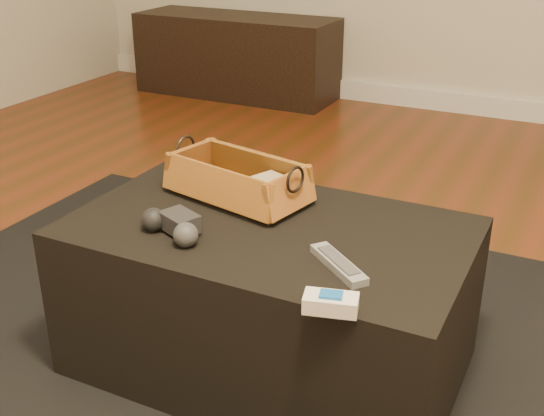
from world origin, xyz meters
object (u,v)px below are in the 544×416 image
at_px(ottoman, 269,297).
at_px(wicker_basket, 238,182).
at_px(silver_remote, 338,264).
at_px(cream_gadget, 331,303).
at_px(media_cabinet, 237,56).
at_px(game_controller, 173,225).
at_px(tv_remote, 229,189).

xyz_separation_m(ottoman, wicker_basket, (-0.15, 0.12, 0.26)).
distance_m(silver_remote, cream_gadget, 0.18).
xyz_separation_m(media_cabinet, cream_gadget, (1.78, -2.81, 0.19)).
height_order(media_cabinet, cream_gadget, media_cabinet).
xyz_separation_m(ottoman, game_controller, (-0.18, -0.16, 0.24)).
bearing_deg(cream_gadget, wicker_basket, 136.77).
xyz_separation_m(wicker_basket, cream_gadget, (0.44, -0.41, -0.03)).
bearing_deg(silver_remote, ottoman, 152.10).
relative_size(wicker_basket, game_controller, 2.24).
relative_size(ottoman, silver_remote, 5.72).
bearing_deg(media_cabinet, ottoman, -59.25).
bearing_deg(cream_gadget, media_cabinet, 122.39).
height_order(wicker_basket, cream_gadget, wicker_basket).
distance_m(tv_remote, wicker_basket, 0.03).
bearing_deg(silver_remote, wicker_basket, 147.96).
height_order(tv_remote, silver_remote, tv_remote).
height_order(ottoman, game_controller, game_controller).
distance_m(media_cabinet, cream_gadget, 3.33).
bearing_deg(silver_remote, cream_gadget, -73.72).
height_order(tv_remote, cream_gadget, cream_gadget).
height_order(tv_remote, game_controller, game_controller).
xyz_separation_m(tv_remote, game_controller, (-0.00, -0.27, 0.00)).
bearing_deg(ottoman, game_controller, -138.86).
xyz_separation_m(ottoman, tv_remote, (-0.18, 0.11, 0.23)).
distance_m(ottoman, game_controller, 0.34).
height_order(wicker_basket, game_controller, wicker_basket).
bearing_deg(ottoman, cream_gadget, -45.81).
distance_m(media_cabinet, silver_remote, 3.16).
relative_size(ottoman, cream_gadget, 8.42).
xyz_separation_m(media_cabinet, ottoman, (1.49, -2.51, -0.03)).
bearing_deg(game_controller, tv_remote, 89.53).
distance_m(wicker_basket, cream_gadget, 0.61).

